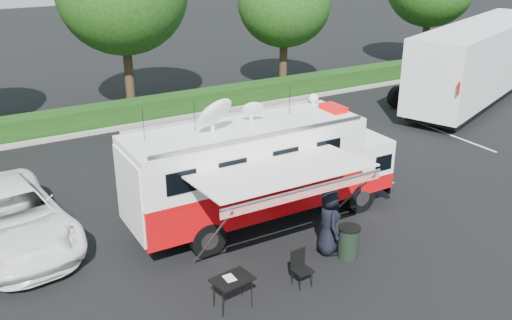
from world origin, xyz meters
The scene contains 11 objects.
ground_plane centered at (0.00, 0.00, 0.00)m, with size 120.00×120.00×0.00m, color black.
back_border centered at (1.14, 12.90, 5.00)m, with size 60.00×6.14×8.87m.
stall_lines centered at (-0.50, 3.00, 0.00)m, with size 24.12×5.50×0.01m.
command_truck centered at (-0.08, 0.00, 1.80)m, with size 8.73×2.40×4.19m.
awning centered at (-0.86, -2.50, 2.70)m, with size 4.77×2.47×2.88m.
white_suv centered at (-7.19, 2.42, 0.00)m, with size 2.85×6.18×1.72m, color white.
person centered at (0.59, -2.62, 0.00)m, with size 0.97×0.63×1.98m, color black.
folding_table centered at (-2.99, -3.53, 0.78)m, with size 1.06×0.82×0.83m.
folding_chair centered at (-0.99, -3.51, 0.57)m, with size 0.49×0.51×0.97m.
trash_bin centered at (0.94, -3.11, 0.48)m, with size 0.64×0.64×0.95m.
semi_trailer centered at (16.86, 5.99, 2.19)m, with size 13.54×7.59×4.15m.
Camera 1 is at (-8.34, -13.96, 8.69)m, focal length 40.00 mm.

